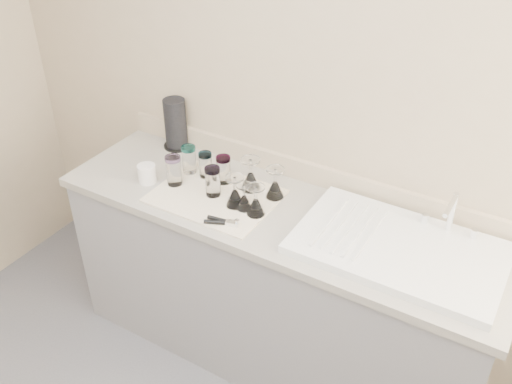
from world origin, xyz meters
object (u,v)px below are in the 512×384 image
Objects in this scene: tumbler_cyan at (206,165)px; goblet_front_left at (235,196)px; can_opener at (222,222)px; paper_towel_roll at (176,124)px; tumbler_teal at (189,159)px; tumbler_purple at (224,169)px; tumbler_lavender at (213,181)px; sink_unit at (399,248)px; goblet_back_right at (275,187)px; goblet_back_left at (251,179)px; goblet_extra at (244,200)px; tumbler_magenta at (174,170)px; goblet_front_right at (256,205)px; white_mug at (147,173)px.

tumbler_cyan is 0.28m from goblet_front_left.
paper_towel_roll is at bearing 142.39° from can_opener.
paper_towel_roll is (-0.30, 0.17, 0.06)m from tumbler_cyan.
tumbler_purple is at bearing 2.39° from tumbler_teal.
sink_unit is at bearing 3.47° from tumbler_lavender.
goblet_back_right is (0.46, 0.02, -0.02)m from tumbler_teal.
tumbler_cyan is 0.24m from goblet_back_left.
tumbler_lavender reaches higher than tumbler_teal.
tumbler_lavender is 0.18m from goblet_extra.
goblet_back_right is at bearing 17.74° from tumbler_magenta.
tumbler_cyan is at bearing 156.06° from goblet_extra.
can_opener is at bearing -37.61° from paper_towel_roll.
tumbler_teal is 1.01× the size of tumbler_purple.
goblet_extra is at bearing -0.45° from tumbler_magenta.
tumbler_magenta is (-0.19, -0.13, 0.00)m from tumbler_purple.
tumbler_lavender is 0.53× the size of paper_towel_roll.
can_opener is (0.03, -0.14, -0.04)m from goblet_front_left.
goblet_back_right reaches higher than tumbler_magenta.
sink_unit reaches higher than tumbler_magenta.
paper_towel_roll reaches higher than tumbler_magenta.
tumbler_teal is 0.46m from goblet_back_right.
tumbler_lavender is at bearing -176.53° from sink_unit.
goblet_extra is at bearing -115.63° from goblet_back_right.
goblet_front_left is at bearing -20.11° from tumbler_teal.
goblet_back_right is 0.31m from can_opener.
tumbler_teal is at bearing 177.17° from sink_unit.
paper_towel_roll is at bearing 154.73° from goblet_front_right.
goblet_back_right is 0.55× the size of paper_towel_roll.
goblet_back_left reaches higher than goblet_extra.
sink_unit is 0.98m from tumbler_cyan.
goblet_back_left reaches higher than goblet_front_left.
sink_unit is at bearing 5.61° from goblet_front_left.
can_opener is at bearing -11.77° from white_mug.
goblet_back_left reaches higher than goblet_front_right.
tumbler_magenta is 1.17× the size of goblet_extra.
tumbler_magenta is 0.99× the size of goblet_back_right.
goblet_front_left is 0.05m from goblet_extra.
goblet_front_right reaches higher than tumbler_teal.
paper_towel_roll reaches higher than goblet_front_left.
tumbler_teal reaches higher than tumbler_cyan.
sink_unit is 5.79× the size of tumbler_lavender.
tumbler_cyan is 0.86× the size of can_opener.
sink_unit reaches higher than tumbler_purple.
sink_unit is at bearing 5.28° from white_mug.
goblet_back_left is at bearing 3.95° from tumbler_teal.
goblet_front_right is at bearing -1.59° from tumbler_magenta.
tumbler_teal is at bearing 159.89° from goblet_front_left.
tumbler_cyan is 0.28m from white_mug.
tumbler_teal is at bearing 162.07° from goblet_extra.
tumbler_lavender is 0.18m from goblet_back_left.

